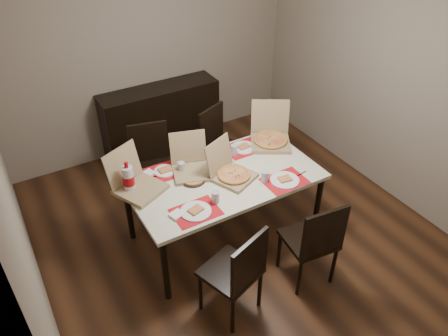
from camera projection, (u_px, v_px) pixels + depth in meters
The scene contains 20 objects.
ground at pixel (233, 229), 4.65m from camera, with size 3.80×4.00×0.02m, color #472815.
room_walls at pixel (210, 59), 3.94m from camera, with size 3.84×4.02×2.62m.
sideboard at pixel (161, 120), 5.63m from camera, with size 1.50×0.40×0.90m, color black.
dining_table at pixel (224, 182), 4.18m from camera, with size 1.80×1.00×0.75m.
chair_near_left at pixel (237, 271), 3.51m from camera, with size 0.53×0.53×0.93m.
chair_near_right at pixel (314, 240), 3.79m from camera, with size 0.47×0.47×0.93m.
chair_far_left at pixel (152, 162), 4.76m from camera, with size 0.51×0.51×0.93m.
chair_far_right at pixel (219, 143), 5.07m from camera, with size 0.55×0.55×0.93m.
setting_near_left at pixel (199, 208), 3.74m from camera, with size 0.47×0.30×0.11m.
setting_near_right at pixel (280, 179), 4.07m from camera, with size 0.47×0.30×0.11m.
setting_far_left at pixel (168, 170), 4.19m from camera, with size 0.46×0.30×0.11m.
setting_far_right at pixel (241, 148), 4.50m from camera, with size 0.47×0.30×0.11m.
napkin_loose at pixel (229, 173), 4.18m from camera, with size 0.12×0.11×0.02m, color white.
pizza_box_center at pixel (231, 173), 4.10m from camera, with size 0.47×0.49×0.35m.
pizza_box_right at pixel (270, 137), 4.60m from camera, with size 0.57×0.59×0.40m.
pizza_box_left at pixel (137, 184), 3.95m from camera, with size 0.52×0.54×0.38m.
pizza_box_extra at pixel (191, 166), 4.18m from camera, with size 0.45×0.47×0.35m.
faina_plate at pixel (193, 179), 4.08m from camera, with size 0.24×0.24×0.03m.
dip_bowl at pixel (229, 163), 4.31m from camera, with size 0.10×0.10×0.03m, color white.
soda_bottle at pixel (128, 179), 3.89m from camera, with size 0.11×0.11×0.32m.
Camera 1 is at (-1.80, -2.88, 3.24)m, focal length 35.00 mm.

